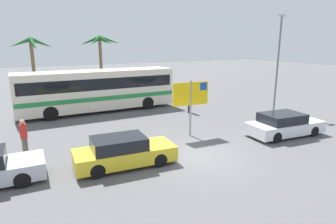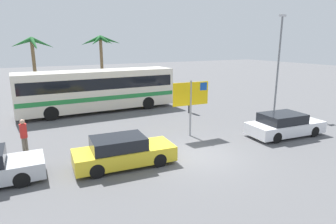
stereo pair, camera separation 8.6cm
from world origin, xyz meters
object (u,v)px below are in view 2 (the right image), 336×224
at_px(pedestrian_by_bus, 190,99).
at_px(car_yellow, 123,152).
at_px(pedestrian_near_sign, 24,134).
at_px(car_white, 284,125).
at_px(ferry_sign, 191,96).
at_px(bus_front_coach, 98,89).

bearing_deg(pedestrian_by_bus, car_yellow, -61.61).
relative_size(car_yellow, pedestrian_near_sign, 2.54).
distance_m(car_white, car_yellow, 9.56).
bearing_deg(car_yellow, pedestrian_near_sign, 141.58).
distance_m(ferry_sign, car_white, 5.61).
distance_m(bus_front_coach, ferry_sign, 9.08).
relative_size(car_white, pedestrian_by_bus, 2.55).
xyz_separation_m(bus_front_coach, car_white, (7.71, -11.10, -1.15)).
bearing_deg(car_yellow, pedestrian_by_bus, 45.79).
bearing_deg(pedestrian_by_bus, bus_front_coach, -135.61).
height_order(pedestrian_by_bus, pedestrian_near_sign, pedestrian_by_bus).
xyz_separation_m(car_white, pedestrian_by_bus, (-1.76, 7.26, 0.44)).
bearing_deg(pedestrian_near_sign, car_white, 29.80).
relative_size(car_white, car_yellow, 1.04).
distance_m(car_white, pedestrian_near_sign, 13.80).
bearing_deg(pedestrian_near_sign, ferry_sign, 37.25).
distance_m(pedestrian_by_bus, pedestrian_near_sign, 11.96).
xyz_separation_m(car_yellow, pedestrian_by_bus, (7.79, 6.82, 0.44)).
height_order(car_yellow, pedestrian_by_bus, pedestrian_by_bus).
relative_size(ferry_sign, pedestrian_by_bus, 1.77).
distance_m(bus_front_coach, car_yellow, 10.88).
bearing_deg(car_white, pedestrian_by_bus, 108.85).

